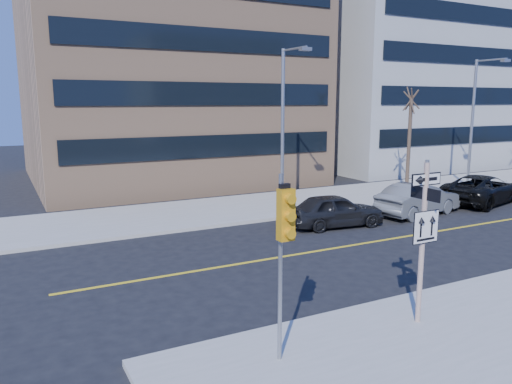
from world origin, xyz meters
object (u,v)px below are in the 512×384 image
parked_car_a (335,210)px  parked_car_b (418,199)px  sign_pole (423,233)px  street_tree_west (411,102)px  streetlight_a (285,118)px  streetlight_b (476,115)px  parked_car_c (482,189)px  traffic_signal (285,230)px

parked_car_a → parked_car_b: 5.03m
sign_pole → street_tree_west: size_ratio=0.64×
parked_car_b → streetlight_a: streetlight_a is taller
parked_car_b → street_tree_west: (3.67, 4.54, 4.73)m
streetlight_a → streetlight_b: 14.00m
sign_pole → parked_car_a: (4.29, 9.28, -1.69)m
parked_car_b → streetlight_a: bearing=43.7°
parked_car_a → street_tree_west: (8.71, 4.53, 4.77)m
streetlight_a → parked_car_c: bearing=-18.2°
traffic_signal → street_tree_west: size_ratio=0.63×
street_tree_west → streetlight_a: bearing=-176.5°
streetlight_a → traffic_signal: bearing=-120.8°
traffic_signal → parked_car_a: 12.76m
traffic_signal → sign_pole: bearing=2.1°
streetlight_b → street_tree_west: streetlight_b is taller
streetlight_a → parked_car_b: bearing=-36.9°
parked_car_a → parked_car_c: bearing=-80.0°
sign_pole → parked_car_a: bearing=65.2°
sign_pole → parked_car_c: 17.68m
streetlight_a → street_tree_west: bearing=3.5°
street_tree_west → parked_car_c: bearing=-67.9°
parked_car_c → streetlight_a: bearing=57.5°
parked_car_c → street_tree_west: bearing=7.9°
parked_car_b → streetlight_b: bearing=-74.7°
sign_pole → parked_car_c: size_ratio=0.71×
sign_pole → streetlight_b: (18.00, 13.27, 2.32)m
streetlight_b → parked_car_a: bearing=-163.8°
sign_pole → streetlight_a: bearing=73.2°
sign_pole → parked_car_b: bearing=44.8°
street_tree_west → streetlight_b: bearing=-6.2°
parked_car_c → traffic_signal: bearing=103.8°
sign_pole → traffic_signal: sign_pole is taller
sign_pole → traffic_signal: 4.05m
traffic_signal → streetlight_b: size_ratio=0.50×
sign_pole → parked_car_c: bearing=33.7°
sign_pole → streetlight_a: size_ratio=0.51×
parked_car_b → streetlight_a: 7.75m
parked_car_b → sign_pole: bearing=125.5°
streetlight_b → street_tree_west: 5.09m
parked_car_a → parked_car_b: (5.03, -0.01, 0.05)m
sign_pole → streetlight_b: size_ratio=0.51×
parked_car_b → parked_car_c: bearing=-94.1°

